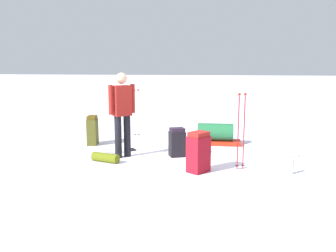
{
  "coord_description": "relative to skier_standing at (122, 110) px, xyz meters",
  "views": [
    {
      "loc": [
        -0.7,
        7.03,
        1.96
      ],
      "look_at": [
        0.0,
        0.0,
        0.7
      ],
      "focal_mm": 40.15,
      "sensor_mm": 36.0,
      "label": 1
    }
  ],
  "objects": [
    {
      "name": "backpack_large_dark",
      "position": [
        0.95,
        -1.04,
        -0.62
      ],
      "size": [
        0.25,
        0.39,
        0.68
      ],
      "color": "#474719",
      "rests_on": "ground_plane"
    },
    {
      "name": "backpack_small_spare",
      "position": [
        -1.09,
        -0.17,
        -0.67
      ],
      "size": [
        0.38,
        0.35,
        0.59
      ],
      "color": "black",
      "rests_on": "ground_plane"
    },
    {
      "name": "ski_poles_planted_far",
      "position": [
        -2.29,
        0.61,
        -0.19
      ],
      "size": [
        0.18,
        0.1,
        1.38
      ],
      "color": "maroon",
      "rests_on": "ground_plane"
    },
    {
      "name": "ground_plane",
      "position": [
        -0.94,
        0.24,
        -0.95
      ],
      "size": [
        80.0,
        80.0,
        0.0
      ],
      "primitive_type": "plane",
      "color": "white"
    },
    {
      "name": "thermos_bottle",
      "position": [
        -3.15,
        0.83,
        -0.82
      ],
      "size": [
        0.07,
        0.07,
        0.26
      ],
      "primitive_type": "cylinder",
      "color": "#B3BBC6",
      "rests_on": "ground_plane"
    },
    {
      "name": "gear_sled",
      "position": [
        -1.89,
        -1.37,
        -0.73
      ],
      "size": [
        1.18,
        0.48,
        0.49
      ],
      "color": "red",
      "rests_on": "ground_plane"
    },
    {
      "name": "skier_standing",
      "position": [
        0.0,
        0.0,
        0.0
      ],
      "size": [
        0.47,
        0.39,
        1.7
      ],
      "color": "black",
      "rests_on": "ground_plane"
    },
    {
      "name": "ski_pair_near",
      "position": [
        -0.07,
        -0.5,
        -0.94
      ],
      "size": [
        1.67,
        1.07,
        0.05
      ],
      "color": "silver",
      "rests_on": "ground_plane"
    },
    {
      "name": "sleeping_mat_rolled",
      "position": [
        0.25,
        0.42,
        -0.86
      ],
      "size": [
        0.58,
        0.36,
        0.18
      ],
      "primitive_type": "cylinder",
      "rotation": [
        0.0,
        1.57,
        5.94
      ],
      "color": "#566012",
      "rests_on": "ground_plane"
    },
    {
      "name": "ski_poles_planted_near",
      "position": [
        0.08,
        -2.01,
        -0.27
      ],
      "size": [
        0.16,
        0.1,
        1.22
      ],
      "color": "#AAC0B9",
      "rests_on": "ground_plane"
    },
    {
      "name": "backpack_bright",
      "position": [
        -1.54,
        0.87,
        -0.6
      ],
      "size": [
        0.44,
        0.45,
        0.72
      ],
      "color": "maroon",
      "rests_on": "ground_plane"
    }
  ]
}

